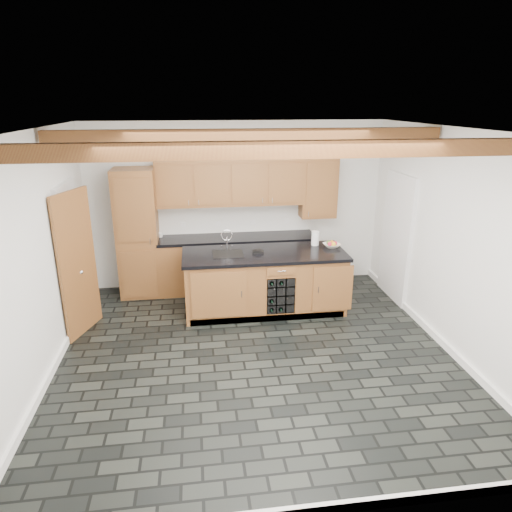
{
  "coord_description": "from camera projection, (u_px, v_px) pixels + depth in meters",
  "views": [
    {
      "loc": [
        -0.7,
        -5.14,
        3.1
      ],
      "look_at": [
        0.11,
        0.8,
        1.05
      ],
      "focal_mm": 32.0,
      "sensor_mm": 36.0,
      "label": 1
    }
  ],
  "objects": [
    {
      "name": "ground",
      "position": [
        256.0,
        353.0,
        5.91
      ],
      "size": [
        5.0,
        5.0,
        0.0
      ],
      "primitive_type": "plane",
      "color": "black",
      "rests_on": "ground"
    },
    {
      "name": "island",
      "position": [
        265.0,
        282.0,
        7.0
      ],
      "size": [
        2.48,
        0.96,
        0.93
      ],
      "color": "brown",
      "rests_on": "ground"
    },
    {
      "name": "fruit_cluster",
      "position": [
        332.0,
        243.0,
        7.09
      ],
      "size": [
        0.16,
        0.17,
        0.07
      ],
      "color": "red",
      "rests_on": "fruit_bowl"
    },
    {
      "name": "mug",
      "position": [
        161.0,
        235.0,
        7.62
      ],
      "size": [
        0.11,
        0.11,
        0.09
      ],
      "primitive_type": "imported",
      "rotation": [
        0.0,
        0.0,
        -0.25
      ],
      "color": "white",
      "rests_on": "back_cabinetry"
    },
    {
      "name": "back_cabinetry",
      "position": [
        216.0,
        234.0,
        7.64
      ],
      "size": [
        3.65,
        0.62,
        2.2
      ],
      "color": "brown",
      "rests_on": "ground"
    },
    {
      "name": "room_shell",
      "position": [
        244.0,
        229.0,
        5.9
      ],
      "size": [
        5.01,
        5.0,
        5.0
      ],
      "color": "white",
      "rests_on": "ground"
    },
    {
      "name": "kitchen_scale",
      "position": [
        258.0,
        251.0,
        6.84
      ],
      "size": [
        0.17,
        0.11,
        0.05
      ],
      "rotation": [
        0.0,
        0.0,
        -0.05
      ],
      "color": "black",
      "rests_on": "island"
    },
    {
      "name": "paper_towel",
      "position": [
        315.0,
        238.0,
        7.19
      ],
      "size": [
        0.12,
        0.12,
        0.22
      ],
      "primitive_type": "cylinder",
      "color": "white",
      "rests_on": "island"
    },
    {
      "name": "faucet",
      "position": [
        228.0,
        251.0,
        6.82
      ],
      "size": [
        0.45,
        0.4,
        0.34
      ],
      "color": "black",
      "rests_on": "island"
    },
    {
      "name": "fruit_bowl",
      "position": [
        332.0,
        245.0,
        7.1
      ],
      "size": [
        0.3,
        0.3,
        0.06
      ],
      "primitive_type": "imported",
      "rotation": [
        0.0,
        0.0,
        0.2
      ],
      "color": "silver",
      "rests_on": "island"
    }
  ]
}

